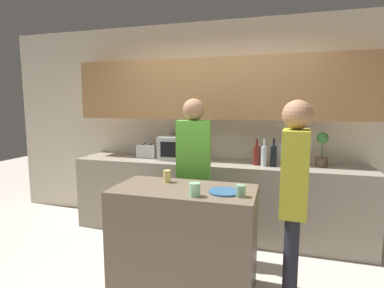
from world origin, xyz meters
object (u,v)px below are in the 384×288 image
Objects in this scene: cup_0 at (195,190)px; bottle_0 at (256,155)px; toaster at (148,151)px; person_center at (194,165)px; bottle_1 at (264,156)px; cup_2 at (241,191)px; plate_on_island at (225,192)px; cup_1 at (167,176)px; person_left at (294,190)px; potted_plant at (322,150)px; bottle_2 at (273,156)px; microwave at (181,148)px; bottle_3 at (282,153)px.

bottle_0 is at bearing 74.74° from cup_0.
toaster is 0.15× the size of person_center.
bottle_1 is 0.88m from person_center.
bottle_1 is at bearing -29.41° from bottle_0.
person_center is at bearing -40.04° from toaster.
cup_2 is at bearing -44.43° from toaster.
cup_1 reaches higher than plate_on_island.
bottle_0 is 3.34× the size of cup_2.
bottle_0 is 1.28m from cup_2.
person_left is (1.81, -1.34, -0.02)m from toaster.
cup_2 is at bearing -91.25° from bottle_0.
bottle_1 is 0.19× the size of person_left.
potted_plant is 0.55m from bottle_2.
cup_2 is at bearing -19.96° from cup_1.
potted_plant is at bearing -159.25° from person_center.
bottle_1 reaches higher than plate_on_island.
cup_0 is at bearing -126.62° from potted_plant.
microwave is 5.67× the size of cup_2.
person_left reaches higher than bottle_3.
plate_on_island is 2.32× the size of cup_1.
toaster is 2.32× the size of cup_1.
toaster is 1.84m from plate_on_island.
bottle_3 is 2.91× the size of cup_1.
bottle_1 is 3.01× the size of cup_0.
bottle_0 is 1.22m from plate_on_island.
potted_plant is at bearing -6.28° from bottle_3.
toaster is 1.82m from cup_0.
bottle_1 is at bearing -148.84° from person_center.
cup_0 is (1.07, -1.48, -0.04)m from toaster.
bottle_0 is (0.97, -0.11, -0.03)m from microwave.
potted_plant reaches higher than cup_2.
potted_plant is 1.24× the size of bottle_1.
cup_0 is at bearing -165.75° from cup_2.
potted_plant is at bearing 0.05° from microwave.
bottle_3 reaches higher than toaster.
cup_0 is (-0.37, -1.37, -0.07)m from bottle_0.
plate_on_island is (-0.26, -1.16, -0.12)m from bottle_1.
cup_0 is at bearing -54.03° from toaster.
person_center is at bearing -139.46° from bottle_3.
cup_1 is at bearing 160.04° from cup_2.
bottle_1 is at bearing 49.72° from cup_1.
cup_1 is at bearing 83.14° from person_left.
bottle_1 is 0.11m from bottle_2.
bottle_2 reaches higher than cup_0.
toaster is at bearing -178.41° from bottle_3.
bottle_0 reaches higher than cup_2.
cup_0 is at bearing 104.35° from person_left.
microwave reaches higher than cup_1.
toaster is 1.45m from bottle_0.
toaster is 1.00× the size of plate_on_island.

